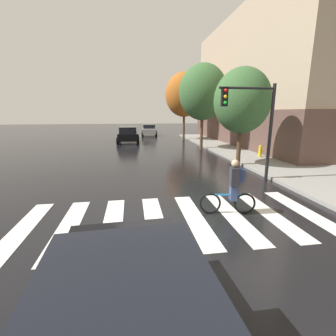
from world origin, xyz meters
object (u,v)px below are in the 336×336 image
object	(u,v)px
street_tree_mid	(203,92)
street_tree_far	(184,95)
fire_hydrant	(260,151)
sedan_far	(149,130)
traffic_light_near	(254,117)
cyclist	(232,187)
street_tree_near	(242,101)
sedan_mid	(128,134)

from	to	relation	value
street_tree_mid	street_tree_far	world-z (taller)	street_tree_far
fire_hydrant	street_tree_far	distance (m)	12.51
sedan_far	traffic_light_near	world-z (taller)	traffic_light_near
cyclist	street_tree_mid	distance (m)	13.55
street_tree_near	street_tree_far	size ratio (longest dim) A/B	0.75
fire_hydrant	street_tree_near	xyz separation A→B (m)	(-2.46, -2.00, 3.10)
sedan_far	street_tree_far	bearing A→B (deg)	-61.36
sedan_mid	cyclist	distance (m)	18.69
traffic_light_near	street_tree_near	distance (m)	3.18
sedan_far	traffic_light_near	bearing A→B (deg)	-83.01
street_tree_near	street_tree_mid	world-z (taller)	street_tree_mid
traffic_light_near	street_tree_mid	distance (m)	9.73
sedan_far	fire_hydrant	size ratio (longest dim) A/B	5.58
fire_hydrant	sedan_mid	bearing A→B (deg)	130.43
traffic_light_near	fire_hydrant	bearing A→B (deg)	56.48
sedan_mid	fire_hydrant	xyz separation A→B (m)	(8.74, -10.27, -0.29)
sedan_mid	street_tree_far	distance (m)	7.35
street_tree_near	street_tree_mid	xyz separation A→B (m)	(-0.24, 6.60, 0.94)
street_tree_far	sedan_far	bearing A→B (deg)	118.64
traffic_light_near	fire_hydrant	size ratio (longest dim) A/B	5.38
sedan_far	sedan_mid	bearing A→B (deg)	-110.37
sedan_mid	cyclist	world-z (taller)	cyclist
street_tree_near	cyclist	bearing A→B (deg)	-116.10
cyclist	street_tree_mid	bearing A→B (deg)	77.72
sedan_mid	street_tree_mid	distance (m)	9.10
street_tree_mid	street_tree_far	xyz separation A→B (m)	(-0.01, 6.82, 0.28)
traffic_light_near	street_tree_mid	bearing A→B (deg)	86.43
sedan_mid	traffic_light_near	xyz separation A→B (m)	(5.46, -15.23, 2.04)
street_tree_near	street_tree_mid	size ratio (longest dim) A/B	0.79
traffic_light_near	sedan_far	bearing A→B (deg)	96.99
sedan_far	street_tree_mid	distance (m)	13.90
cyclist	street_tree_mid	size ratio (longest dim) A/B	0.25
sedan_far	street_tree_far	distance (m)	8.08
sedan_far	cyclist	world-z (taller)	cyclist
street_tree_near	sedan_mid	bearing A→B (deg)	117.15
cyclist	street_tree_mid	world-z (taller)	street_tree_mid
fire_hydrant	traffic_light_near	bearing A→B (deg)	-123.52
street_tree_far	fire_hydrant	bearing A→B (deg)	-76.68
traffic_light_near	fire_hydrant	xyz separation A→B (m)	(3.29, 4.96, -2.33)
sedan_far	street_tree_near	distance (m)	20.07
sedan_far	fire_hydrant	world-z (taller)	sedan_far
sedan_far	traffic_light_near	size ratio (longest dim) A/B	1.04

